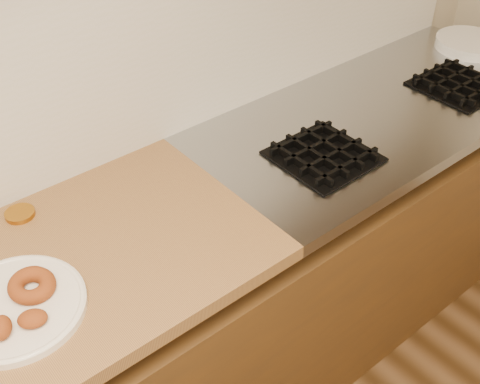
% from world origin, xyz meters
% --- Properties ---
extents(stovetop, '(1.30, 0.62, 0.04)m').
position_xyz_m(stovetop, '(1.15, 1.69, 0.88)').
color(stovetop, '#9EA0A5').
rests_on(stovetop, base_cabinet).
extents(burner_grates, '(0.91, 0.26, 0.03)m').
position_xyz_m(burner_grates, '(1.13, 1.61, 0.91)').
color(burner_grates, black).
rests_on(burner_grates, stovetop).
extents(donut_plate, '(0.30, 0.30, 0.02)m').
position_xyz_m(donut_plate, '(-0.11, 1.63, 0.91)').
color(donut_plate, silver).
rests_on(donut_plate, butcher_block).
extents(ring_donut, '(0.14, 0.14, 0.05)m').
position_xyz_m(ring_donut, '(-0.06, 1.64, 0.93)').
color(ring_donut, brown).
rests_on(ring_donut, donut_plate).
extents(brass_jar_lid, '(0.10, 0.10, 0.01)m').
position_xyz_m(brass_jar_lid, '(0.03, 1.92, 0.91)').
color(brass_jar_lid, '#A1681C').
rests_on(brass_jar_lid, butcher_block).
extents(plate_stack, '(0.25, 0.25, 0.04)m').
position_xyz_m(plate_stack, '(1.74, 1.76, 0.92)').
color(plate_stack, silver).
rests_on(plate_stack, stovetop).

